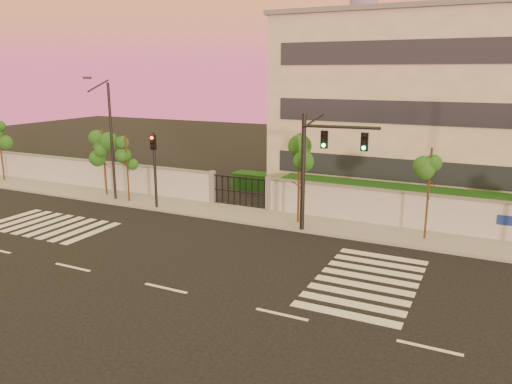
{
  "coord_description": "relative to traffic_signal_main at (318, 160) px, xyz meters",
  "views": [
    {
      "loc": [
        11.27,
        -14.9,
        8.36
      ],
      "look_at": [
        1.05,
        6.0,
        2.75
      ],
      "focal_mm": 35.0,
      "sensor_mm": 36.0,
      "label": 1
    }
  ],
  "objects": [
    {
      "name": "traffic_signal_main",
      "position": [
        0.0,
        0.0,
        0.0
      ],
      "size": [
        4.0,
        0.61,
        6.33
      ],
      "rotation": [
        0.0,
        0.0,
        0.12
      ],
      "color": "black",
      "rests_on": "ground"
    },
    {
      "name": "street_tree_c",
      "position": [
        -13.15,
        0.79,
        -0.71
      ],
      "size": [
        1.39,
        1.1,
        4.47
      ],
      "color": "#382314",
      "rests_on": "ground"
    },
    {
      "name": "perimeter_wall",
      "position": [
        -2.95,
        2.87,
        -2.93
      ],
      "size": [
        60.0,
        0.36,
        2.2
      ],
      "color": "#AAADB1",
      "rests_on": "ground"
    },
    {
      "name": "hedge_row",
      "position": [
        -1.89,
        5.61,
        -3.18
      ],
      "size": [
        41.0,
        4.25,
        1.8
      ],
      "color": "#123811",
      "rests_on": "ground"
    },
    {
      "name": "sidewalk",
      "position": [
        -3.05,
        1.37,
        -3.93
      ],
      "size": [
        60.0,
        3.0,
        0.15
      ],
      "primitive_type": "cube",
      "color": "gray",
      "rests_on": "ground"
    },
    {
      "name": "ground",
      "position": [
        -3.05,
        -9.13,
        -4.0
      ],
      "size": [
        120.0,
        120.0,
        0.0
      ],
      "primitive_type": "plane",
      "color": "black",
      "rests_on": "ground"
    },
    {
      "name": "street_tree_e",
      "position": [
        5.37,
        1.31,
        -0.48
      ],
      "size": [
        1.31,
        1.04,
        4.8
      ],
      "color": "#382314",
      "rests_on": "ground"
    },
    {
      "name": "traffic_signal_secondary",
      "position": [
        -10.56,
        0.22,
        -0.9
      ],
      "size": [
        0.38,
        0.36,
        4.88
      ],
      "rotation": [
        0.0,
        0.0,
        -0.21
      ],
      "color": "black",
      "rests_on": "ground"
    },
    {
      "name": "streetlight_west",
      "position": [
        -14.35,
        0.63,
        0.37
      ],
      "size": [
        0.48,
        1.95,
        8.09
      ],
      "color": "black",
      "rests_on": "ground"
    },
    {
      "name": "street_tree_b",
      "position": [
        -15.66,
        1.45,
        -0.53
      ],
      "size": [
        1.59,
        1.27,
        4.71
      ],
      "color": "#382314",
      "rests_on": "ground"
    },
    {
      "name": "road_markings",
      "position": [
        -4.63,
        -5.37,
        -3.99
      ],
      "size": [
        57.0,
        7.62,
        0.02
      ],
      "color": "silver",
      "rests_on": "ground"
    },
    {
      "name": "institutional_building",
      "position": [
        5.95,
        12.86,
        2.15
      ],
      "size": [
        24.4,
        12.4,
        12.25
      ],
      "color": "#B6B09A",
      "rests_on": "ground"
    },
    {
      "name": "street_tree_d",
      "position": [
        -1.44,
        1.18,
        -0.22
      ],
      "size": [
        1.63,
        1.29,
        5.14
      ],
      "color": "#382314",
      "rests_on": "ground"
    }
  ]
}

